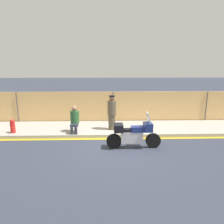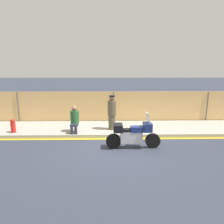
% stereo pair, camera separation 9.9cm
% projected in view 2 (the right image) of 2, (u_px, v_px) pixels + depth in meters
% --- Properties ---
extents(ground_plane, '(120.00, 120.00, 0.00)m').
position_uv_depth(ground_plane, '(116.00, 148.00, 8.16)').
color(ground_plane, '#333847').
extents(sidewalk, '(40.54, 2.51, 0.16)m').
position_uv_depth(sidewalk, '(114.00, 128.00, 10.47)').
color(sidewalk, '#ADA89E').
rests_on(sidewalk, ground_plane).
extents(curb_paint_stripe, '(40.54, 0.18, 0.01)m').
position_uv_depth(curb_paint_stripe, '(115.00, 139.00, 9.18)').
color(curb_paint_stripe, gold).
rests_on(curb_paint_stripe, ground_plane).
extents(storefront_fence, '(38.52, 0.17, 1.87)m').
position_uv_depth(storefront_fence, '(113.00, 108.00, 11.60)').
color(storefront_fence, '#E5B26B').
rests_on(storefront_fence, ground_plane).
extents(motorcycle, '(2.20, 0.51, 1.47)m').
position_uv_depth(motorcycle, '(133.00, 134.00, 8.00)').
color(motorcycle, black).
rests_on(motorcycle, ground_plane).
extents(officer_standing, '(0.41, 0.41, 1.72)m').
position_uv_depth(officer_standing, '(112.00, 112.00, 9.88)').
color(officer_standing, brown).
rests_on(officer_standing, sidewalk).
extents(person_seated_on_curb, '(0.42, 0.68, 1.28)m').
position_uv_depth(person_seated_on_curb, '(75.00, 118.00, 9.51)').
color(person_seated_on_curb, '#2D3342').
rests_on(person_seated_on_curb, sidewalk).
extents(fire_hydrant, '(0.22, 0.28, 0.66)m').
position_uv_depth(fire_hydrant, '(13.00, 126.00, 9.52)').
color(fire_hydrant, red).
rests_on(fire_hydrant, sidewalk).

